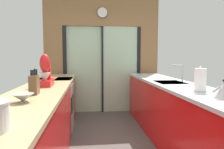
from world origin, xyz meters
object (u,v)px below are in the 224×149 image
mixing_bowl_near (23,98)px  mixing_bowl_far (51,80)px  oven_range (56,105)px  knife_block (34,84)px  paper_towel_roll (200,80)px  stand_mixer (45,74)px  kettle (224,90)px

mixing_bowl_near → mixing_bowl_far: mixing_bowl_far is taller
mixing_bowl_near → mixing_bowl_far: 1.34m
oven_range → mixing_bowl_far: (0.02, -0.54, 0.51)m
mixing_bowl_far → knife_block: bearing=-90.0°
mixing_bowl_near → oven_range: bearing=90.6°
mixing_bowl_far → paper_towel_roll: bearing=-29.3°
oven_range → knife_block: (0.02, -1.50, 0.57)m
knife_block → stand_mixer: 0.57m
mixing_bowl_far → stand_mixer: (0.00, -0.39, 0.12)m
knife_block → paper_towel_roll: size_ratio=0.93×
paper_towel_roll → kettle: bearing=-89.8°
kettle → paper_towel_roll: bearing=90.2°
oven_range → stand_mixer: stand_mixer is taller
oven_range → knife_block: knife_block is taller
knife_block → stand_mixer: (-0.00, 0.57, 0.06)m
mixing_bowl_near → paper_towel_roll: size_ratio=0.64×
knife_block → oven_range: bearing=90.7°
stand_mixer → knife_block: bearing=-90.0°
mixing_bowl_near → knife_block: size_ratio=0.69×
knife_block → kettle: bearing=-13.9°
mixing_bowl_far → oven_range: bearing=91.9°
oven_range → knife_block: 1.60m
mixing_bowl_near → kettle: kettle is taller
mixing_bowl_near → knife_block: bearing=90.0°
mixing_bowl_near → paper_towel_roll: bearing=10.8°
mixing_bowl_near → knife_block: (0.00, 0.38, 0.06)m
paper_towel_roll → oven_range: bearing=139.4°
kettle → paper_towel_roll: 0.40m
paper_towel_roll → mixing_bowl_far: bearing=150.7°
stand_mixer → mixing_bowl_near: bearing=-90.0°
kettle → oven_range: bearing=132.8°
mixing_bowl_far → knife_block: size_ratio=0.77×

